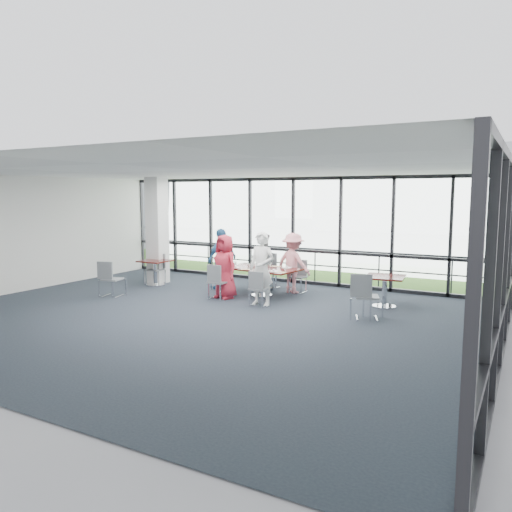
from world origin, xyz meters
The scene contains 43 objects.
floor centered at (0.00, 0.00, -0.01)m, with size 12.00×10.00×0.02m, color #1E252F.
ceiling centered at (0.00, 0.00, 3.20)m, with size 12.00×10.00×0.04m, color white.
wall_left centered at (-6.00, 0.00, 1.60)m, with size 0.10×10.00×3.20m, color silver.
curtain_wall_back centered at (0.00, 5.00, 1.60)m, with size 12.00×0.10×3.20m, color white.
curtain_wall_right centered at (6.00, 0.00, 1.60)m, with size 0.10×10.00×3.20m, color white.
exit_door centered at (6.00, 3.75, 1.05)m, with size 0.12×1.60×2.10m, color black.
structural_column centered at (-3.60, 3.00, 1.60)m, with size 0.50×0.50×3.20m, color silver.
apron centered at (0.00, 10.00, -0.02)m, with size 80.00×70.00×0.02m, color slate.
grass_strip centered at (0.00, 8.00, 0.01)m, with size 80.00×5.00×0.01m, color #30561D.
hangar_main centered at (4.00, 32.00, 3.00)m, with size 24.00×10.00×6.00m, color silver.
hangar_aux centered at (-18.00, 28.00, 2.00)m, with size 10.00×6.00×4.00m, color silver.
guard_rail centered at (0.00, 5.60, 0.50)m, with size 0.06×0.06×12.00m, color #2D2D33.
main_table centered at (0.11, 2.78, 0.63)m, with size 2.12×1.36×0.75m.
side_table_left centered at (-3.38, 2.61, 0.62)m, with size 0.80×0.80×0.75m.
side_table_right centered at (3.33, 3.03, 0.64)m, with size 1.00×1.00×0.75m.
diner_near_left centered at (-0.57, 2.05, 0.83)m, with size 0.81×0.53×1.66m, color #B72538.
diner_near_right centered at (0.66, 1.78, 0.90)m, with size 0.65×0.48×1.80m, color white.
diner_far_left centered at (-0.35, 3.72, 0.80)m, with size 0.78×0.48×1.60m, color gray.
diner_far_right centered at (0.68, 3.54, 0.82)m, with size 1.06×0.55×1.65m, color pink.
diner_end centered at (-1.29, 3.03, 0.87)m, with size 1.02×0.55×1.73m, color #2B5F91.
chair_main_nl centered at (-0.64, 1.83, 0.45)m, with size 0.44×0.44×0.90m, color slate, non-canonical shape.
chair_main_nr centered at (0.65, 1.68, 0.42)m, with size 0.41×0.41×0.84m, color slate, non-canonical shape.
chair_main_fl centered at (-0.22, 3.87, 0.48)m, with size 0.47×0.47×0.97m, color slate, non-canonical shape.
chair_main_fr centered at (0.78, 3.65, 0.43)m, with size 0.42×0.42×0.87m, color slate, non-canonical shape.
chair_main_end centered at (-1.28, 2.96, 0.44)m, with size 0.43×0.43×0.88m, color slate, non-canonical shape.
chair_spare_la centered at (-3.27, 0.76, 0.46)m, with size 0.45×0.45×0.93m, color slate, non-canonical shape.
chair_spare_lb centered at (-3.52, 2.74, 0.44)m, with size 0.43×0.43×0.89m, color slate, non-canonical shape.
chair_spare_r centered at (3.31, 1.67, 0.49)m, with size 0.48×0.48×0.98m, color slate, non-canonical shape.
plate_nl centered at (-0.51, 2.47, 0.76)m, with size 0.26×0.26×0.01m, color white.
plate_nr centered at (0.68, 2.37, 0.76)m, with size 0.26×0.26×0.01m, color white.
plate_fl centered at (-0.32, 3.18, 0.76)m, with size 0.28×0.28×0.01m, color white.
plate_fr centered at (0.70, 3.10, 0.76)m, with size 0.28×0.28×0.01m, color white.
plate_end centered at (-0.73, 2.84, 0.76)m, with size 0.24×0.24×0.01m, color white.
tumbler_a centered at (-0.16, 2.57, 0.81)m, with size 0.06×0.06×0.13m, color white.
tumbler_b centered at (0.41, 2.52, 0.82)m, with size 0.07×0.07×0.14m, color white.
tumbler_c centered at (0.24, 3.07, 0.81)m, with size 0.06×0.06×0.13m, color white.
tumbler_d centered at (-0.66, 2.71, 0.81)m, with size 0.06×0.06×0.13m, color white.
menu_a centered at (-0.07, 2.35, 0.75)m, with size 0.30×0.21×0.00m, color beige.
menu_b centered at (0.87, 2.35, 0.75)m, with size 0.32×0.22×0.00m, color beige.
menu_c centered at (0.32, 3.21, 0.75)m, with size 0.30×0.21×0.00m, color beige.
condiment_caddy centered at (0.20, 2.82, 0.77)m, with size 0.10×0.07×0.04m, color black.
ketchup_bottle centered at (0.09, 2.86, 0.84)m, with size 0.06×0.06×0.18m, color maroon.
green_bottle centered at (0.21, 2.78, 0.85)m, with size 0.05×0.05×0.20m, color #16791D.
Camera 1 is at (6.33, -8.73, 2.69)m, focal length 35.00 mm.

